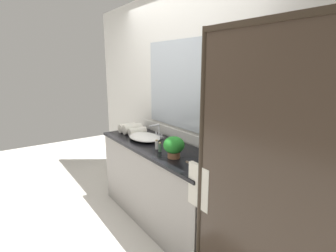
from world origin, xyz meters
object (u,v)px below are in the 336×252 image
at_px(amenity_bottle_lotion, 231,160).
at_px(rolled_towel_middle, 132,129).
at_px(sink_basin, 145,137).
at_px(potted_plant, 174,146).
at_px(faucet, 158,133).
at_px(amenity_bottle_body_wash, 157,145).
at_px(amenity_bottle_conditioner, 160,147).
at_px(soap_dish, 209,157).
at_px(rolled_towel_far_edge, 137,131).
at_px(rolled_towel_near_edge, 127,128).

xyz_separation_m(amenity_bottle_lotion, rolled_towel_middle, (-1.46, -0.21, 0.02)).
bearing_deg(sink_basin, potted_plant, -6.76).
relative_size(sink_basin, amenity_bottle_lotion, 5.44).
bearing_deg(faucet, amenity_bottle_body_wash, -34.75).
bearing_deg(amenity_bottle_body_wash, amenity_bottle_conditioner, -11.85).
bearing_deg(soap_dish, amenity_bottle_conditioner, -148.97).
bearing_deg(sink_basin, amenity_bottle_conditioner, -11.38).
xyz_separation_m(amenity_bottle_conditioner, rolled_towel_middle, (-0.82, 0.12, 0.01)).
bearing_deg(faucet, amenity_bottle_conditioner, -31.07).
height_order(amenity_bottle_body_wash, rolled_towel_middle, rolled_towel_middle).
xyz_separation_m(amenity_bottle_lotion, amenity_bottle_body_wash, (-0.73, -0.31, 0.01)).
xyz_separation_m(amenity_bottle_body_wash, amenity_bottle_conditioner, (0.09, -0.02, -0.00)).
relative_size(potted_plant, soap_dish, 2.06).
height_order(sink_basin, amenity_bottle_lotion, amenity_bottle_lotion).
distance_m(amenity_bottle_lotion, rolled_towel_far_edge, 1.36).
xyz_separation_m(rolled_towel_middle, rolled_towel_far_edge, (0.11, 0.01, -0.01)).
height_order(rolled_towel_near_edge, rolled_towel_middle, rolled_towel_middle).
height_order(rolled_towel_middle, rolled_towel_far_edge, rolled_towel_middle).
height_order(faucet, amenity_bottle_conditioner, faucet).
xyz_separation_m(potted_plant, amenity_bottle_lotion, (0.42, 0.31, -0.07)).
xyz_separation_m(faucet, rolled_towel_near_edge, (-0.46, -0.19, -0.00)).
height_order(amenity_bottle_body_wash, amenity_bottle_conditioner, amenity_bottle_body_wash).
distance_m(amenity_bottle_body_wash, rolled_towel_near_edge, 0.84).
bearing_deg(amenity_bottle_lotion, faucet, -177.81).
bearing_deg(amenity_bottle_lotion, rolled_towel_far_edge, -171.62).
xyz_separation_m(amenity_bottle_body_wash, rolled_towel_middle, (-0.73, 0.10, 0.01)).
relative_size(sink_basin, faucet, 2.72).
bearing_deg(rolled_towel_middle, rolled_towel_far_edge, 5.51).
distance_m(potted_plant, amenity_bottle_conditioner, 0.23).
bearing_deg(amenity_bottle_conditioner, faucet, 148.93).
bearing_deg(amenity_bottle_conditioner, potted_plant, 3.32).
relative_size(potted_plant, amenity_bottle_body_wash, 2.03).
relative_size(soap_dish, amenity_bottle_lotion, 1.18).
bearing_deg(rolled_towel_far_edge, rolled_towel_middle, -174.49).
distance_m(amenity_bottle_lotion, amenity_bottle_conditioner, 0.72).
height_order(sink_basin, faucet, faucet).
distance_m(faucet, rolled_towel_far_edge, 0.28).
relative_size(potted_plant, rolled_towel_near_edge, 0.97).
relative_size(soap_dish, amenity_bottle_body_wash, 0.99).
bearing_deg(soap_dish, rolled_towel_far_edge, -173.23).
relative_size(sink_basin, rolled_towel_middle, 1.90).
height_order(faucet, rolled_towel_near_edge, faucet).
bearing_deg(rolled_towel_middle, rolled_towel_near_edge, -167.89).
relative_size(soap_dish, rolled_towel_far_edge, 0.45).
bearing_deg(rolled_towel_far_edge, amenity_bottle_conditioner, -10.22).
distance_m(potted_plant, soap_dish, 0.35).
xyz_separation_m(rolled_towel_near_edge, rolled_towel_far_edge, (0.22, 0.03, -0.01)).
distance_m(faucet, potted_plant, 0.74).
distance_m(amenity_bottle_body_wash, rolled_towel_middle, 0.73).
bearing_deg(rolled_towel_near_edge, rolled_towel_far_edge, 8.84).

